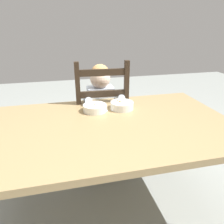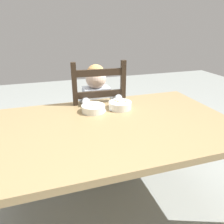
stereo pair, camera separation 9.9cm
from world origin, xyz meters
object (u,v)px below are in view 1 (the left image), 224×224
bowl_of_carrots (122,105)px  spoon (114,109)px  child_figure (101,103)px  dining_table (113,135)px  bowl_of_peas (95,108)px  dining_chair (101,120)px

bowl_of_carrots → spoon: size_ratio=1.45×
child_figure → spoon: child_figure is taller
dining_table → bowl_of_peas: size_ratio=9.26×
spoon → child_figure: bearing=98.3°
dining_chair → child_figure: bearing=-53.2°
dining_chair → child_figure: size_ratio=1.05×
dining_chair → bowl_of_peas: bearing=-108.3°
dining_chair → bowl_of_carrots: (0.10, -0.30, 0.25)m
bowl_of_carrots → spoon: 0.06m
bowl_of_carrots → spoon: bearing=-177.3°
dining_table → child_figure: size_ratio=1.59×
bowl_of_peas → bowl_of_carrots: bowl_of_carrots is taller
dining_chair → spoon: 0.37m
bowl_of_peas → spoon: bowl_of_peas is taller
dining_table → dining_chair: (0.02, 0.53, -0.13)m
dining_table → dining_chair: bearing=87.5°
dining_table → bowl_of_carrots: (0.13, 0.23, 0.11)m
dining_table → child_figure: bearing=87.1°
dining_chair → child_figure: 0.16m
bowl_of_carrots → spoon: bowl_of_carrots is taller
bowl_of_peas → bowl_of_carrots: (0.20, 0.00, 0.00)m
child_figure → dining_table: bearing=-92.9°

